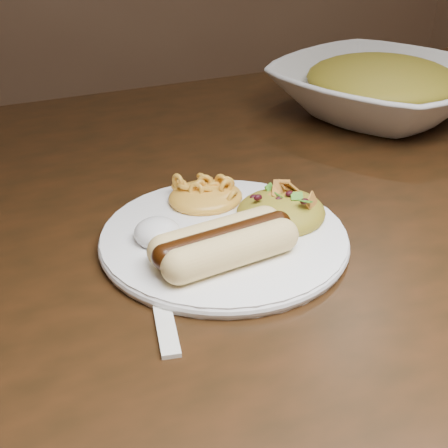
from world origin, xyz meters
name	(u,v)px	position (x,y,z in m)	size (l,w,h in m)	color
table	(280,267)	(0.00, 0.00, 0.66)	(1.60, 0.90, 0.75)	black
plate	(224,239)	(-0.10, -0.06, 0.76)	(0.24, 0.24, 0.01)	white
hotdog	(224,242)	(-0.12, -0.11, 0.78)	(0.12, 0.07, 0.03)	#F5D382
mac_and_cheese	(205,188)	(-0.09, 0.01, 0.78)	(0.08, 0.07, 0.03)	#F0B748
sour_cream	(157,228)	(-0.16, -0.05, 0.78)	(0.04, 0.04, 0.03)	white
taco_salad	(281,204)	(-0.04, -0.06, 0.78)	(0.09, 0.09, 0.04)	orange
fork	(164,316)	(-0.19, -0.15, 0.75)	(0.02, 0.13, 0.00)	white
serving_bowl	(381,91)	(0.26, 0.18, 0.79)	(0.30, 0.30, 0.07)	white
bowl_filling	(382,82)	(0.26, 0.18, 0.80)	(0.22, 0.22, 0.05)	orange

